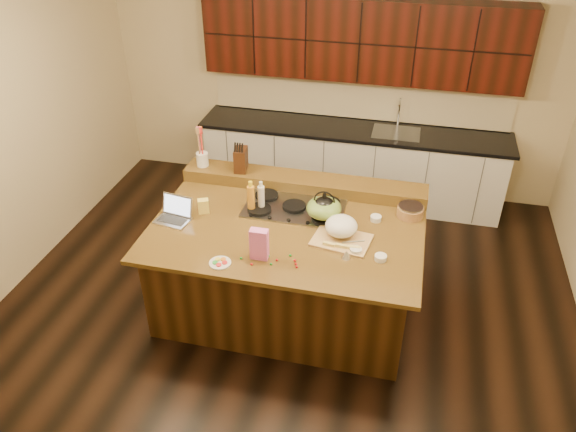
# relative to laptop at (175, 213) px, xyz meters

# --- Properties ---
(room) EXTENTS (5.52, 5.02, 2.72)m
(room) POSITION_rel_laptop_xyz_m (1.01, 0.11, 0.37)
(room) COLOR black
(room) RESTS_ON ground
(island) EXTENTS (2.40, 1.60, 0.92)m
(island) POSITION_rel_laptop_xyz_m (1.01, 0.11, -0.51)
(island) COLOR black
(island) RESTS_ON ground
(back_ledge) EXTENTS (2.40, 0.30, 0.12)m
(back_ledge) POSITION_rel_laptop_xyz_m (1.01, 0.81, 0.00)
(back_ledge) COLOR black
(back_ledge) RESTS_ON island
(cooktop) EXTENTS (0.92, 0.52, 0.05)m
(cooktop) POSITION_rel_laptop_xyz_m (1.01, 0.41, -0.04)
(cooktop) COLOR gray
(cooktop) RESTS_ON island
(back_counter) EXTENTS (3.70, 0.66, 2.40)m
(back_counter) POSITION_rel_laptop_xyz_m (1.31, 2.34, 0.01)
(back_counter) COLOR silver
(back_counter) RESTS_ON ground
(kettle) EXTENTS (0.26, 0.26, 0.19)m
(kettle) POSITION_rel_laptop_xyz_m (1.31, 0.28, 0.09)
(kettle) COLOR black
(kettle) RESTS_ON cooktop
(green_bowl) EXTENTS (0.38, 0.38, 0.17)m
(green_bowl) POSITION_rel_laptop_xyz_m (1.31, 0.28, 0.08)
(green_bowl) COLOR olive
(green_bowl) RESTS_ON cooktop
(laptop) EXTENTS (0.33, 0.28, 0.21)m
(laptop) POSITION_rel_laptop_xyz_m (0.00, 0.00, 0.00)
(laptop) COLOR #B7B7BC
(laptop) RESTS_ON island
(oil_bottle) EXTENTS (0.08, 0.08, 0.27)m
(oil_bottle) POSITION_rel_laptop_xyz_m (0.64, 0.27, 0.08)
(oil_bottle) COLOR #C48122
(oil_bottle) RESTS_ON island
(vinegar_bottle) EXTENTS (0.07, 0.07, 0.25)m
(vinegar_bottle) POSITION_rel_laptop_xyz_m (0.72, 0.32, 0.07)
(vinegar_bottle) COLOR silver
(vinegar_bottle) RESTS_ON island
(wooden_tray) EXTENTS (0.53, 0.42, 0.19)m
(wooden_tray) POSITION_rel_laptop_xyz_m (1.50, 0.05, 0.03)
(wooden_tray) COLOR tan
(wooden_tray) RESTS_ON island
(ramekin_a) EXTENTS (0.12, 0.12, 0.04)m
(ramekin_a) POSITION_rel_laptop_xyz_m (1.87, -0.18, -0.03)
(ramekin_a) COLOR white
(ramekin_a) RESTS_ON island
(ramekin_b) EXTENTS (0.12, 0.12, 0.04)m
(ramekin_b) POSITION_rel_laptop_xyz_m (1.66, -0.13, -0.03)
(ramekin_b) COLOR white
(ramekin_b) RESTS_ON island
(ramekin_c) EXTENTS (0.13, 0.13, 0.04)m
(ramekin_c) POSITION_rel_laptop_xyz_m (1.77, 0.39, -0.03)
(ramekin_c) COLOR white
(ramekin_c) RESTS_ON island
(strainer_bowl) EXTENTS (0.28, 0.28, 0.09)m
(strainer_bowl) POSITION_rel_laptop_xyz_m (2.06, 0.54, -0.01)
(strainer_bowl) COLOR #996B3F
(strainer_bowl) RESTS_ON island
(kitchen_timer) EXTENTS (0.09, 0.09, 0.07)m
(kitchen_timer) POSITION_rel_laptop_xyz_m (1.59, -0.22, -0.02)
(kitchen_timer) COLOR silver
(kitchen_timer) RESTS_ON island
(pink_bag) EXTENTS (0.15, 0.08, 0.27)m
(pink_bag) POSITION_rel_laptop_xyz_m (0.90, -0.38, 0.08)
(pink_bag) COLOR #F171CE
(pink_bag) RESTS_ON island
(candy_plate) EXTENTS (0.23, 0.23, 0.01)m
(candy_plate) POSITION_rel_laptop_xyz_m (0.61, -0.53, -0.05)
(candy_plate) COLOR white
(candy_plate) RESTS_ON island
(package_box) EXTENTS (0.12, 0.10, 0.14)m
(package_box) POSITION_rel_laptop_xyz_m (0.22, 0.16, 0.01)
(package_box) COLOR #F0D955
(package_box) RESTS_ON island
(utensil_crock) EXTENTS (0.13, 0.13, 0.14)m
(utensil_crock) POSITION_rel_laptop_xyz_m (-0.03, 0.81, 0.13)
(utensil_crock) COLOR white
(utensil_crock) RESTS_ON back_ledge
(knife_block) EXTENTS (0.14, 0.20, 0.23)m
(knife_block) POSITION_rel_laptop_xyz_m (0.38, 0.81, 0.18)
(knife_block) COLOR black
(knife_block) RESTS_ON back_ledge
(gumdrop_0) EXTENTS (0.02, 0.02, 0.02)m
(gumdrop_0) POSITION_rel_laptop_xyz_m (0.96, -0.40, -0.05)
(gumdrop_0) COLOR red
(gumdrop_0) RESTS_ON island
(gumdrop_1) EXTENTS (0.02, 0.02, 0.02)m
(gumdrop_1) POSITION_rel_laptop_xyz_m (0.94, -0.31, -0.05)
(gumdrop_1) COLOR #198C26
(gumdrop_1) RESTS_ON island
(gumdrop_2) EXTENTS (0.02, 0.02, 0.02)m
(gumdrop_2) POSITION_rel_laptop_xyz_m (1.23, -0.44, -0.05)
(gumdrop_2) COLOR red
(gumdrop_2) RESTS_ON island
(gumdrop_3) EXTENTS (0.02, 0.02, 0.02)m
(gumdrop_3) POSITION_rel_laptop_xyz_m (1.14, -0.31, -0.05)
(gumdrop_3) COLOR #198C26
(gumdrop_3) RESTS_ON island
(gumdrop_4) EXTENTS (0.02, 0.02, 0.02)m
(gumdrop_4) POSITION_rel_laptop_xyz_m (0.86, -0.49, -0.05)
(gumdrop_4) COLOR red
(gumdrop_4) RESTS_ON island
(gumdrop_5) EXTENTS (0.02, 0.02, 0.02)m
(gumdrop_5) POSITION_rel_laptop_xyz_m (0.76, -0.44, -0.05)
(gumdrop_5) COLOR #198C26
(gumdrop_5) RESTS_ON island
(gumdrop_6) EXTENTS (0.02, 0.02, 0.02)m
(gumdrop_6) POSITION_rel_laptop_xyz_m (1.05, -0.39, -0.05)
(gumdrop_6) COLOR red
(gumdrop_6) RESTS_ON island
(gumdrop_7) EXTENTS (0.02, 0.02, 0.02)m
(gumdrop_7) POSITION_rel_laptop_xyz_m (0.97, -0.36, -0.05)
(gumdrop_7) COLOR #198C26
(gumdrop_7) RESTS_ON island
(gumdrop_8) EXTENTS (0.02, 0.02, 0.02)m
(gumdrop_8) POSITION_rel_laptop_xyz_m (1.19, -0.36, -0.05)
(gumdrop_8) COLOR red
(gumdrop_8) RESTS_ON island
(gumdrop_9) EXTENTS (0.02, 0.02, 0.02)m
(gumdrop_9) POSITION_rel_laptop_xyz_m (1.02, -0.45, -0.05)
(gumdrop_9) COLOR #198C26
(gumdrop_9) RESTS_ON island
(gumdrop_10) EXTENTS (0.02, 0.02, 0.02)m
(gumdrop_10) POSITION_rel_laptop_xyz_m (1.21, -0.40, -0.05)
(gumdrop_10) COLOR red
(gumdrop_10) RESTS_ON island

